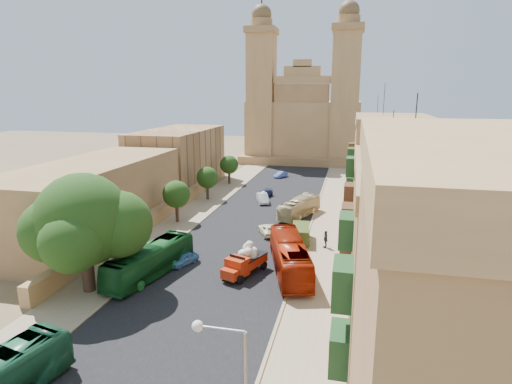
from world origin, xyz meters
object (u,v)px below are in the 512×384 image
at_px(car_blue_a, 183,259).
at_px(car_cream, 269,229).
at_px(car_dkblue, 265,194).
at_px(street_tree_b, 176,194).
at_px(pedestrian_a, 337,282).
at_px(street_tree_d, 229,165).
at_px(pedestrian_c, 326,239).
at_px(car_white_b, 306,195).
at_px(street_tree_a, 129,227).
at_px(car_blue_b, 281,174).
at_px(car_white_a, 263,198).
at_px(ficus_tree, 84,223).
at_px(bus_cream_east, 299,208).
at_px(church, 304,121).
at_px(bus_red_east, 290,256).
at_px(bus_green_north, 150,261).
at_px(red_truck, 245,261).
at_px(olive_pickup, 301,234).
at_px(street_tree_c, 207,178).

bearing_deg(car_blue_a, car_cream, 83.06).
bearing_deg(car_dkblue, car_cream, -64.00).
bearing_deg(street_tree_b, pedestrian_a, -36.27).
distance_m(street_tree_d, car_cream, 29.32).
bearing_deg(pedestrian_c, car_white_b, 177.73).
height_order(street_tree_a, car_white_b, street_tree_a).
height_order(car_dkblue, car_blue_b, car_blue_b).
bearing_deg(pedestrian_c, car_white_a, -162.54).
height_order(ficus_tree, bus_cream_east, ficus_tree).
relative_size(church, car_dkblue, 9.56).
bearing_deg(street_tree_a, car_white_a, 69.79).
bearing_deg(car_cream, bus_red_east, 86.71).
distance_m(street_tree_a, car_blue_a, 6.70).
bearing_deg(bus_cream_east, bus_green_north, 83.08).
relative_size(street_tree_d, bus_green_north, 0.49).
bearing_deg(bus_red_east, bus_cream_east, -101.44).
height_order(street_tree_a, car_dkblue, street_tree_a).
xyz_separation_m(bus_cream_east, car_white_b, (-0.15, 9.88, -0.70)).
bearing_deg(car_blue_b, car_dkblue, -64.74).
bearing_deg(pedestrian_c, red_truck, -52.57).
distance_m(bus_cream_east, car_blue_a, 20.84).
distance_m(street_tree_a, street_tree_d, 36.00).
distance_m(red_truck, car_white_a, 26.07).
height_order(bus_cream_east, car_white_b, bus_cream_east).
relative_size(bus_cream_east, pedestrian_c, 4.67).
distance_m(street_tree_a, pedestrian_c, 20.56).
distance_m(olive_pickup, car_blue_b, 36.63).
relative_size(car_blue_b, pedestrian_a, 2.28).
xyz_separation_m(car_cream, car_white_b, (2.42, 17.99, -0.04)).
distance_m(street_tree_a, car_white_b, 31.54).
relative_size(street_tree_a, olive_pickup, 1.01).
bearing_deg(ficus_tree, red_truck, 26.98).
bearing_deg(car_blue_a, street_tree_c, 127.78).
relative_size(bus_cream_east, car_white_b, 2.75).
height_order(street_tree_c, bus_cream_east, street_tree_c).
bearing_deg(street_tree_d, street_tree_a, -90.00).
xyz_separation_m(car_white_b, pedestrian_a, (6.02, -31.05, 0.20)).
distance_m(street_tree_a, car_cream, 16.02).
xyz_separation_m(car_dkblue, car_blue_b, (-0.26, 16.56, 0.02)).
relative_size(ficus_tree, car_dkblue, 2.67).
height_order(olive_pickup, car_cream, olive_pickup).
xyz_separation_m(car_blue_a, car_dkblue, (2.32, 28.15, -0.02)).
relative_size(street_tree_d, car_cream, 1.21).
relative_size(bus_red_east, car_dkblue, 3.03).
distance_m(church, car_dkblue, 40.53).
bearing_deg(car_white_a, church, 67.85).
distance_m(car_dkblue, pedestrian_c, 23.19).
relative_size(street_tree_d, red_truck, 0.95).
height_order(bus_red_east, car_cream, bus_red_east).
xyz_separation_m(bus_cream_east, car_blue_b, (-6.92, 25.92, -0.68)).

